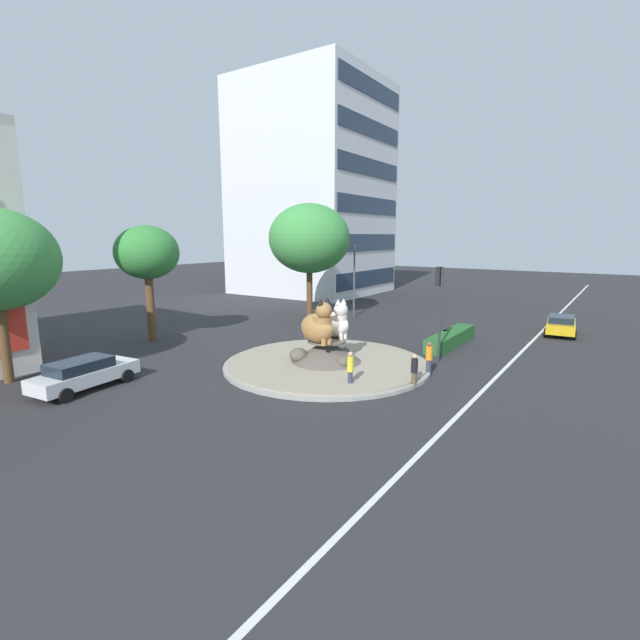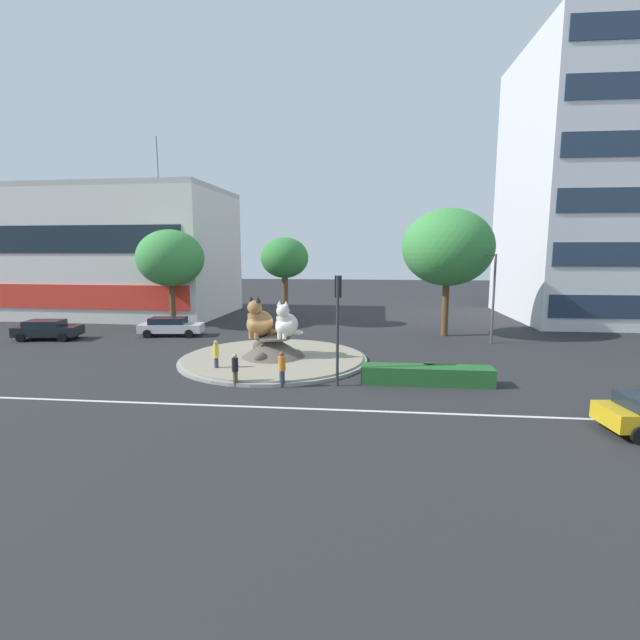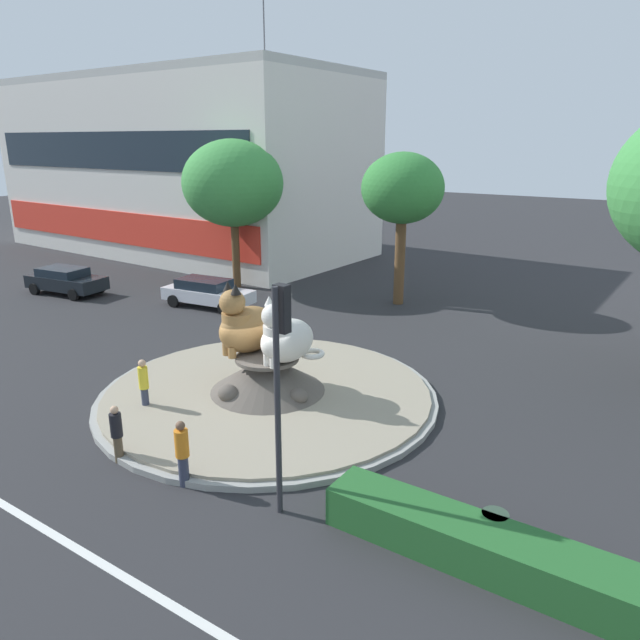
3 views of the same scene
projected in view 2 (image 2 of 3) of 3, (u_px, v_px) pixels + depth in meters
The scene contains 19 objects.
ground_plane at pixel (274, 361), 27.58m from camera, with size 160.00×160.00×0.00m, color #28282B.
lane_centreline at pixel (234, 406), 19.48m from camera, with size 112.00×0.20×0.01m, color silver.
roundabout_island at pixel (273, 354), 27.53m from camera, with size 11.24×11.24×1.47m.
cat_statue_tabby at pixel (259, 322), 27.28m from camera, with size 2.15×2.57×2.47m.
cat_statue_white at pixel (286, 324), 27.10m from camera, with size 1.86×2.30×2.22m.
traffic_light_mast at pixel (338, 310), 21.96m from camera, with size 0.33×0.46×5.38m.
shophouse_block at pixel (92, 253), 47.56m from camera, with size 28.38×14.05×18.26m.
office_tower at pixel (601, 186), 42.83m from camera, with size 15.27×16.20×25.14m.
clipped_hedge_strip at pixel (426, 375), 22.66m from camera, with size 6.46×1.20×0.90m, color #235B28.
broadleaf_tree_behind_island at pixel (285, 259), 39.79m from camera, with size 4.15×4.15×7.73m.
second_tree_near_tower at pixel (170, 258), 38.88m from camera, with size 5.65×5.65×8.36m.
third_tree_left at pixel (448, 248), 34.69m from camera, with size 6.88×6.88×9.75m.
streetlight_arm at pixel (490, 291), 32.21m from camera, with size 2.24×0.75×6.35m.
pedestrian_black_shirt at pixel (235, 369), 22.19m from camera, with size 0.31×0.31×1.63m.
pedestrian_orange_shirt at pixel (282, 368), 22.10m from camera, with size 0.35×0.35×1.76m.
pedestrian_yellow_shirt at pixel (216, 355), 24.74m from camera, with size 0.31×0.31×1.78m.
hatchback_near_shophouse at pixel (47, 329), 33.99m from camera, with size 4.73×2.60×1.46m.
parked_car_right at pixel (171, 326), 35.49m from camera, with size 4.95×2.41×1.44m.
litter_bin at pixel (428, 372), 23.24m from camera, with size 0.56×0.56×0.90m.
Camera 2 is at (5.62, -26.46, 6.55)m, focal length 25.66 mm.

